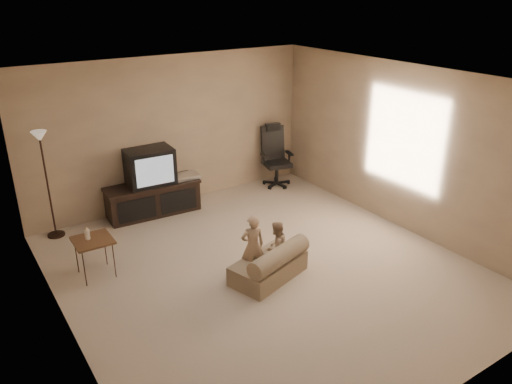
# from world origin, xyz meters

# --- Properties ---
(floor) EXTENTS (5.50, 5.50, 0.00)m
(floor) POSITION_xyz_m (0.00, 0.00, 0.00)
(floor) COLOR #AF9E8B
(floor) RESTS_ON ground
(room_shell) EXTENTS (5.50, 5.50, 5.50)m
(room_shell) POSITION_xyz_m (0.00, 0.00, 1.52)
(room_shell) COLOR white
(room_shell) RESTS_ON floor
(tv_stand) EXTENTS (1.58, 0.67, 1.11)m
(tv_stand) POSITION_xyz_m (-0.53, 2.49, 0.46)
(tv_stand) COLOR black
(tv_stand) RESTS_ON floor
(office_chair) EXTENTS (0.64, 0.66, 1.15)m
(office_chair) POSITION_xyz_m (1.90, 2.42, 0.41)
(office_chair) COLOR black
(office_chair) RESTS_ON floor
(side_table) EXTENTS (0.48, 0.48, 0.71)m
(side_table) POSITION_xyz_m (-1.91, 1.11, 0.51)
(side_table) COLOR brown
(side_table) RESTS_ON floor
(floor_lamp) EXTENTS (0.25, 0.25, 1.63)m
(floor_lamp) POSITION_xyz_m (-2.09, 2.55, 1.19)
(floor_lamp) COLOR #311E15
(floor_lamp) RESTS_ON floor
(child_sofa) EXTENTS (1.12, 0.83, 0.49)m
(child_sofa) POSITION_xyz_m (-0.06, -0.23, 0.20)
(child_sofa) COLOR gray
(child_sofa) RESTS_ON floor
(toddler_left) EXTENTS (0.36, 0.30, 0.86)m
(toddler_left) POSITION_xyz_m (-0.21, -0.03, 0.43)
(toddler_left) COLOR tan
(toddler_left) RESTS_ON floor
(toddler_right) EXTENTS (0.38, 0.26, 0.72)m
(toddler_right) POSITION_xyz_m (0.10, -0.11, 0.36)
(toddler_right) COLOR tan
(toddler_right) RESTS_ON floor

